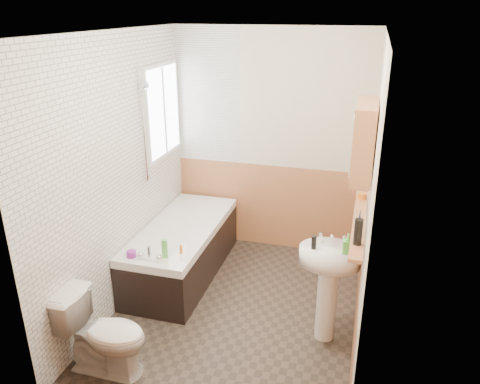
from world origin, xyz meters
name	(u,v)px	position (x,y,z in m)	size (l,w,h in m)	color
floor	(236,311)	(0.00, 0.00, 0.00)	(2.80, 2.80, 0.00)	#2E2620
ceiling	(235,31)	(0.00, 0.00, 2.50)	(2.80, 2.80, 0.00)	white
wall_back	(270,144)	(0.00, 1.41, 1.25)	(2.20, 0.02, 2.50)	beige
wall_front	(167,272)	(0.00, -1.41, 1.25)	(2.20, 0.02, 2.50)	beige
wall_left	(118,175)	(-1.11, 0.00, 1.25)	(0.02, 2.80, 2.50)	beige
wall_right	(371,201)	(1.11, 0.00, 1.25)	(0.02, 2.80, 2.50)	beige
wainscot_right	(359,282)	(1.09, 0.00, 0.50)	(0.01, 2.80, 1.00)	#BE7A4E
wainscot_front	(175,372)	(0.00, -1.39, 0.50)	(2.20, 0.01, 1.00)	#BE7A4E
wainscot_back	(269,206)	(0.00, 1.39, 0.50)	(2.20, 0.01, 1.00)	#BE7A4E
tile_cladding_left	(120,176)	(-1.09, 0.00, 1.25)	(0.01, 2.80, 2.50)	white
tile_return_back	(207,96)	(-0.73, 1.39, 1.75)	(0.75, 0.01, 1.50)	white
window	(163,111)	(-1.06, 0.95, 1.65)	(0.03, 0.79, 0.99)	white
bathtub	(183,249)	(-0.73, 0.50, 0.29)	(0.70, 1.68, 0.70)	black
shower_riser	(144,115)	(-1.04, 0.45, 1.72)	(0.10, 0.08, 1.14)	silver
toilet	(104,334)	(-0.76, -1.00, 0.33)	(0.38, 0.68, 0.67)	white
sink	(328,275)	(0.84, -0.14, 0.61)	(0.50, 0.41, 0.97)	white
pine_shelf	(359,222)	(1.04, -0.04, 1.08)	(0.10, 1.30, 0.03)	#BE7A4E
medicine_cabinet	(364,140)	(1.01, -0.05, 1.75)	(0.16, 0.62, 0.56)	#BE7A4E
foam_can	(358,232)	(1.04, -0.46, 1.19)	(0.06, 0.06, 0.20)	black
green_bottle	(359,222)	(1.04, -0.32, 1.20)	(0.04, 0.04, 0.22)	navy
black_jar	(362,196)	(1.04, 0.43, 1.12)	(0.08, 0.08, 0.05)	orange
soap_bottle	(347,249)	(0.97, -0.18, 0.90)	(0.07, 0.17, 0.08)	#59C647
clear_bottle	(314,242)	(0.71, -0.18, 0.92)	(0.04, 0.04, 0.11)	black
blue_gel	(165,249)	(-0.62, -0.15, 0.65)	(0.05, 0.03, 0.18)	#59C647
cream_jar	(131,254)	(-0.92, -0.22, 0.59)	(0.09, 0.09, 0.06)	purple
orange_bottle	(181,249)	(-0.51, -0.04, 0.60)	(0.03, 0.03, 0.09)	orange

